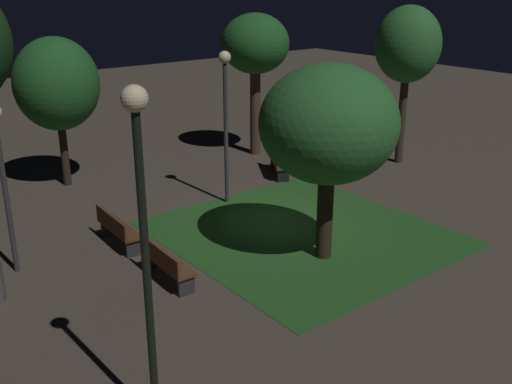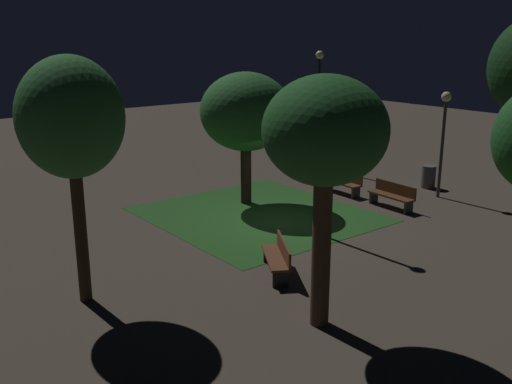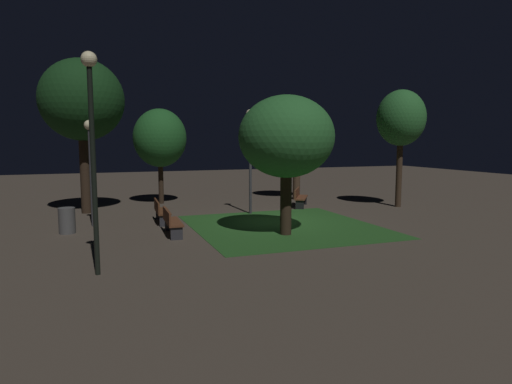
{
  "view_description": "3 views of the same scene",
  "coord_description": "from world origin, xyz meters",
  "px_view_note": "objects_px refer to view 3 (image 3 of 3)",
  "views": [
    {
      "loc": [
        11.84,
        -9.99,
        6.46
      ],
      "look_at": [
        0.34,
        -0.97,
        1.16
      ],
      "focal_mm": 42.02,
      "sensor_mm": 36.0,
      "label": 1
    },
    {
      "loc": [
        -13.54,
        11.62,
        5.97
      ],
      "look_at": [
        1.32,
        -0.1,
        0.73
      ],
      "focal_mm": 40.59,
      "sensor_mm": 36.0,
      "label": 2
    },
    {
      "loc": [
        16.1,
        -6.63,
        3.2
      ],
      "look_at": [
        -0.17,
        -0.65,
        1.17
      ],
      "focal_mm": 31.34,
      "sensor_mm": 36.0,
      "label": 3
    }
  ],
  "objects_px": {
    "bench_corner": "(161,211)",
    "lamp_post_near_wall": "(92,128)",
    "lamp_post_plaza_west": "(250,143)",
    "trash_bin": "(67,221)",
    "lamp_post_path_center": "(90,153)",
    "tree_lawn_side": "(160,138)",
    "tree_left_canopy": "(82,101)",
    "tree_tall_center": "(286,137)",
    "tree_near_wall": "(401,119)",
    "bench_by_lamp": "(171,221)",
    "tree_right_canopy": "(297,124)",
    "bench_front_left": "(300,197)"
  },
  "relations": [
    {
      "from": "bench_corner",
      "to": "lamp_post_near_wall",
      "type": "relative_size",
      "value": 0.35
    },
    {
      "from": "lamp_post_path_center",
      "to": "tree_right_canopy",
      "type": "bearing_deg",
      "value": 112.43
    },
    {
      "from": "bench_front_left",
      "to": "tree_lawn_side",
      "type": "distance_m",
      "value": 7.53
    },
    {
      "from": "bench_corner",
      "to": "lamp_post_path_center",
      "type": "relative_size",
      "value": 0.46
    },
    {
      "from": "bench_by_lamp",
      "to": "tree_left_canopy",
      "type": "xyz_separation_m",
      "value": [
        -5.91,
        -2.72,
        4.38
      ]
    },
    {
      "from": "lamp_post_near_wall",
      "to": "tree_lawn_side",
      "type": "bearing_deg",
      "value": 164.62
    },
    {
      "from": "bench_by_lamp",
      "to": "tree_right_canopy",
      "type": "relative_size",
      "value": 0.35
    },
    {
      "from": "lamp_post_path_center",
      "to": "bench_front_left",
      "type": "bearing_deg",
      "value": 100.58
    },
    {
      "from": "tree_tall_center",
      "to": "trash_bin",
      "type": "xyz_separation_m",
      "value": [
        -2.78,
        -6.98,
        -2.84
      ]
    },
    {
      "from": "tree_left_canopy",
      "to": "tree_near_wall",
      "type": "bearing_deg",
      "value": 77.19
    },
    {
      "from": "tree_right_canopy",
      "to": "bench_front_left",
      "type": "bearing_deg",
      "value": -21.86
    },
    {
      "from": "bench_corner",
      "to": "bench_front_left",
      "type": "distance_m",
      "value": 7.16
    },
    {
      "from": "bench_front_left",
      "to": "lamp_post_near_wall",
      "type": "distance_m",
      "value": 12.74
    },
    {
      "from": "tree_right_canopy",
      "to": "tree_lawn_side",
      "type": "xyz_separation_m",
      "value": [
        -0.92,
        -7.1,
        -0.76
      ]
    },
    {
      "from": "bench_by_lamp",
      "to": "tree_tall_center",
      "type": "distance_m",
      "value": 4.78
    },
    {
      "from": "tree_near_wall",
      "to": "lamp_post_plaza_west",
      "type": "bearing_deg",
      "value": -94.0
    },
    {
      "from": "tree_right_canopy",
      "to": "lamp_post_near_wall",
      "type": "bearing_deg",
      "value": -43.85
    },
    {
      "from": "tree_right_canopy",
      "to": "tree_near_wall",
      "type": "xyz_separation_m",
      "value": [
        4.14,
        3.44,
        0.14
      ]
    },
    {
      "from": "bench_by_lamp",
      "to": "bench_front_left",
      "type": "distance_m",
      "value": 8.14
    },
    {
      "from": "lamp_post_plaza_west",
      "to": "trash_bin",
      "type": "height_order",
      "value": "lamp_post_plaza_west"
    },
    {
      "from": "bench_corner",
      "to": "tree_tall_center",
      "type": "relative_size",
      "value": 0.39
    },
    {
      "from": "bench_by_lamp",
      "to": "trash_bin",
      "type": "height_order",
      "value": "trash_bin"
    },
    {
      "from": "tree_left_canopy",
      "to": "lamp_post_near_wall",
      "type": "relative_size",
      "value": 1.28
    },
    {
      "from": "tree_right_canopy",
      "to": "trash_bin",
      "type": "distance_m",
      "value": 12.93
    },
    {
      "from": "bench_by_lamp",
      "to": "tree_lawn_side",
      "type": "distance_m",
      "value": 8.31
    },
    {
      "from": "tree_tall_center",
      "to": "tree_lawn_side",
      "type": "bearing_deg",
      "value": -162.43
    },
    {
      "from": "bench_corner",
      "to": "lamp_post_near_wall",
      "type": "xyz_separation_m",
      "value": [
        6.27,
        -2.39,
        2.98
      ]
    },
    {
      "from": "bench_corner",
      "to": "tree_lawn_side",
      "type": "distance_m",
      "value": 6.11
    },
    {
      "from": "tree_lawn_side",
      "to": "tree_left_canopy",
      "type": "height_order",
      "value": "tree_left_canopy"
    },
    {
      "from": "tree_left_canopy",
      "to": "lamp_post_path_center",
      "type": "xyz_separation_m",
      "value": [
        3.33,
        0.25,
        -2.14
      ]
    },
    {
      "from": "bench_front_left",
      "to": "tree_right_canopy",
      "type": "distance_m",
      "value": 4.49
    },
    {
      "from": "tree_left_canopy",
      "to": "tree_lawn_side",
      "type": "bearing_deg",
      "value": 117.85
    },
    {
      "from": "lamp_post_plaza_west",
      "to": "lamp_post_path_center",
      "type": "relative_size",
      "value": 1.15
    },
    {
      "from": "tree_near_wall",
      "to": "tree_left_canopy",
      "type": "bearing_deg",
      "value": -102.81
    },
    {
      "from": "bench_corner",
      "to": "lamp_post_path_center",
      "type": "xyz_separation_m",
      "value": [
        -0.18,
        -2.46,
        2.24
      ]
    },
    {
      "from": "bench_by_lamp",
      "to": "tree_left_canopy",
      "type": "distance_m",
      "value": 7.84
    },
    {
      "from": "tree_near_wall",
      "to": "tree_left_canopy",
      "type": "height_order",
      "value": "tree_left_canopy"
    },
    {
      "from": "lamp_post_near_wall",
      "to": "bench_front_left",
      "type": "bearing_deg",
      "value": 131.42
    },
    {
      "from": "bench_front_left",
      "to": "lamp_post_path_center",
      "type": "relative_size",
      "value": 0.46
    },
    {
      "from": "bench_corner",
      "to": "bench_by_lamp",
      "type": "bearing_deg",
      "value": -0.0
    },
    {
      "from": "tree_tall_center",
      "to": "lamp_post_near_wall",
      "type": "bearing_deg",
      "value": -66.72
    },
    {
      "from": "tree_tall_center",
      "to": "lamp_post_path_center",
      "type": "xyz_separation_m",
      "value": [
        -3.83,
        -6.13,
        -0.57
      ]
    },
    {
      "from": "tree_tall_center",
      "to": "lamp_post_path_center",
      "type": "bearing_deg",
      "value": -122.01
    },
    {
      "from": "lamp_post_plaza_west",
      "to": "lamp_post_path_center",
      "type": "height_order",
      "value": "lamp_post_plaza_west"
    },
    {
      "from": "bench_front_left",
      "to": "bench_corner",
      "type": "bearing_deg",
      "value": -74.4
    },
    {
      "from": "lamp_post_path_center",
      "to": "lamp_post_plaza_west",
      "type": "bearing_deg",
      "value": 95.76
    },
    {
      "from": "tree_right_canopy",
      "to": "lamp_post_path_center",
      "type": "distance_m",
      "value": 11.3
    },
    {
      "from": "bench_corner",
      "to": "tree_left_canopy",
      "type": "height_order",
      "value": "tree_left_canopy"
    },
    {
      "from": "tree_right_canopy",
      "to": "tree_lawn_side",
      "type": "height_order",
      "value": "tree_right_canopy"
    },
    {
      "from": "tree_near_wall",
      "to": "lamp_post_path_center",
      "type": "xyz_separation_m",
      "value": [
        0.14,
        -13.81,
        -1.46
      ]
    }
  ]
}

